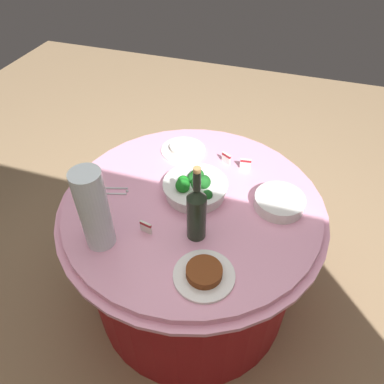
% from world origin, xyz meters
% --- Properties ---
extents(ground_plane, '(6.00, 6.00, 0.00)m').
position_xyz_m(ground_plane, '(0.00, 0.00, 0.00)').
color(ground_plane, '#9E7F5B').
extents(buffet_table, '(1.16, 1.16, 0.74)m').
position_xyz_m(buffet_table, '(0.00, 0.00, 0.38)').
color(buffet_table, maroon).
rests_on(buffet_table, ground_plane).
extents(broccoli_bowl, '(0.28, 0.28, 0.11)m').
position_xyz_m(broccoli_bowl, '(-0.00, -0.04, 0.78)').
color(broccoli_bowl, white).
rests_on(broccoli_bowl, buffet_table).
extents(plate_stack, '(0.21, 0.21, 0.05)m').
position_xyz_m(plate_stack, '(-0.36, -0.08, 0.77)').
color(plate_stack, white).
rests_on(plate_stack, buffet_table).
extents(wine_bottle, '(0.07, 0.07, 0.34)m').
position_xyz_m(wine_bottle, '(-0.07, 0.18, 0.87)').
color(wine_bottle, '#212D20').
rests_on(wine_bottle, buffet_table).
extents(decorative_fruit_vase, '(0.11, 0.11, 0.34)m').
position_xyz_m(decorative_fruit_vase, '(0.26, 0.32, 0.89)').
color(decorative_fruit_vase, silver).
rests_on(decorative_fruit_vase, buffet_table).
extents(serving_tongs, '(0.17, 0.09, 0.01)m').
position_xyz_m(serving_tongs, '(0.36, 0.06, 0.74)').
color(serving_tongs, silver).
rests_on(serving_tongs, buffet_table).
extents(food_plate_stir_fry, '(0.22, 0.22, 0.04)m').
position_xyz_m(food_plate_stir_fry, '(-0.16, 0.35, 0.76)').
color(food_plate_stir_fry, white).
rests_on(food_plate_stir_fry, buffet_table).
extents(food_plate_rice, '(0.22, 0.22, 0.04)m').
position_xyz_m(food_plate_rice, '(0.15, -0.32, 0.75)').
color(food_plate_rice, white).
rests_on(food_plate_rice, buffet_table).
extents(label_placard_front, '(0.05, 0.02, 0.05)m').
position_xyz_m(label_placard_front, '(0.12, 0.22, 0.77)').
color(label_placard_front, white).
rests_on(label_placard_front, buffet_table).
extents(label_placard_mid, '(0.05, 0.03, 0.05)m').
position_xyz_m(label_placard_mid, '(-0.07, -0.30, 0.77)').
color(label_placard_mid, white).
rests_on(label_placard_mid, buffet_table).
extents(label_placard_rear, '(0.05, 0.02, 0.05)m').
position_xyz_m(label_placard_rear, '(-0.17, -0.28, 0.77)').
color(label_placard_rear, white).
rests_on(label_placard_rear, buffet_table).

